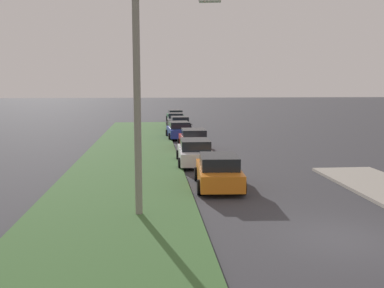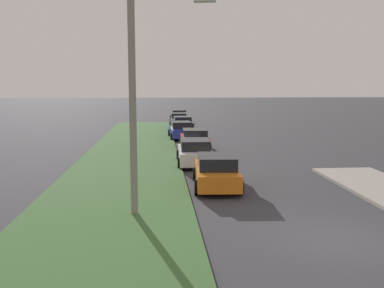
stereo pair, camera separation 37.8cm
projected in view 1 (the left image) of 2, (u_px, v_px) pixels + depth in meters
The scene contains 10 objects.
ground at pixel (343, 239), 12.54m from camera, with size 300.00×300.00×0.00m, color #38383D.
grass_median at pixel (125, 173), 21.74m from camera, with size 60.00×6.00×0.12m, color #3D6633.
parked_car_orange at pixel (219, 171), 18.83m from camera, with size 4.40×2.22×1.47m.
parked_car_white at pixel (195, 152), 24.25m from camera, with size 4.34×2.09×1.47m.
parked_car_red at pixel (193, 140), 30.00m from camera, with size 4.31×2.03×1.47m.
parked_car_blue at pixel (179, 130), 36.23m from camera, with size 4.38×2.18×1.47m.
parked_car_black at pixel (180, 124), 42.20m from camera, with size 4.35×2.11×1.47m.
parked_car_silver at pixel (176, 120), 47.58m from camera, with size 4.39×2.19×1.47m.
parked_car_green at pixel (175, 116), 53.48m from camera, with size 4.38×2.17×1.47m.
streetlight at pixel (148, 89), 14.04m from camera, with size 0.76×2.86×7.50m.
Camera 1 is at (-11.57, 5.57, 4.48)m, focal length 39.83 mm.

